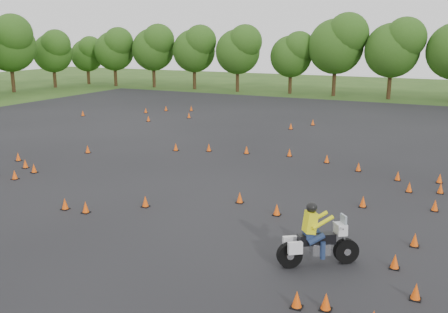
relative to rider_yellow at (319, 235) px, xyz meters
name	(u,v)px	position (x,y,z in m)	size (l,w,h in m)	color
ground	(183,205)	(-6.60, 3.08, -1.01)	(140.00, 140.00, 0.00)	#2D5119
asphalt_pad	(240,170)	(-6.60, 9.08, -1.00)	(62.00, 62.00, 0.00)	black
treeline	(383,60)	(-3.91, 37.98, 3.53)	(86.97, 32.28, 10.94)	#294F16
traffic_cones	(248,167)	(-6.19, 9.19, -0.78)	(36.87, 33.04, 0.45)	#FF550A
rider_yellow	(319,235)	(0.00, 0.00, 0.00)	(2.59, 0.80, 2.00)	yellow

